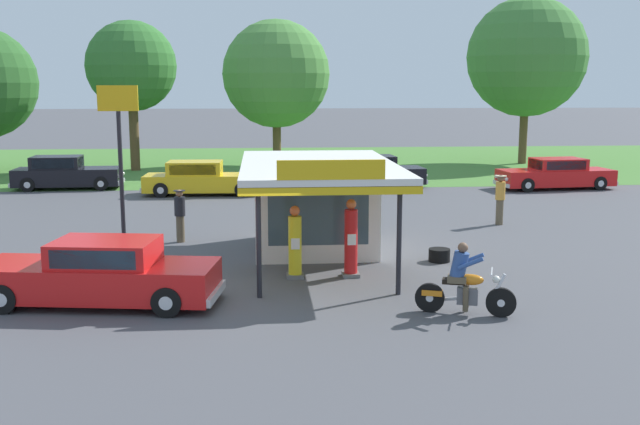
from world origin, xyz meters
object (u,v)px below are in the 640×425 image
object	(u,v)px
parked_car_back_row_centre_right	(66,174)
featured_classic_sedan	(99,275)
spare_tire_stack	(439,255)
gas_pump_offside	(351,241)
parked_car_back_row_far_left	(556,175)
motorcycle_with_rider	(464,285)
bystander_chatting_near_pumps	(500,198)
gas_pump_nearside	(295,245)
parked_car_back_row_far_right	(374,173)
parked_car_back_row_centre	(202,179)
bystander_strolling_foreground	(180,214)
roadside_pole_sign	(120,142)

from	to	relation	value
parked_car_back_row_centre_right	featured_classic_sedan	bearing A→B (deg)	-73.82
spare_tire_stack	gas_pump_offside	bearing A→B (deg)	-151.58
parked_car_back_row_far_left	spare_tire_stack	distance (m)	16.88
motorcycle_with_rider	bystander_chatting_near_pumps	xyz separation A→B (m)	(4.12, 10.14, 0.31)
gas_pump_nearside	parked_car_back_row_far_right	distance (m)	17.61
gas_pump_offside	spare_tire_stack	world-z (taller)	gas_pump_offside
parked_car_back_row_far_left	bystander_chatting_near_pumps	distance (m)	10.52
parked_car_back_row_centre	motorcycle_with_rider	bearing A→B (deg)	-69.30
bystander_strolling_foreground	spare_tire_stack	size ratio (longest dim) A/B	2.78
gas_pump_nearside	featured_classic_sedan	xyz separation A→B (m)	(-4.49, -1.96, -0.17)
gas_pump_nearside	bystander_strolling_foreground	size ratio (longest dim) A/B	1.12
parked_car_back_row_far_right	bystander_strolling_foreground	xyz separation A→B (m)	(-8.06, -12.29, 0.19)
roadside_pole_sign	parked_car_back_row_far_left	bearing A→B (deg)	36.21
gas_pump_nearside	motorcycle_with_rider	size ratio (longest dim) A/B	0.91
bystander_chatting_near_pumps	gas_pump_offside	bearing A→B (deg)	-132.21
gas_pump_nearside	parked_car_back_row_centre_right	world-z (taller)	gas_pump_nearside
gas_pump_offside	parked_car_back_row_far_left	size ratio (longest dim) A/B	0.35
featured_classic_sedan	parked_car_back_row_centre_right	world-z (taller)	parked_car_back_row_centre_right
featured_classic_sedan	parked_car_back_row_centre	distance (m)	17.07
featured_classic_sedan	parked_car_back_row_far_left	size ratio (longest dim) A/B	0.99
parked_car_back_row_far_right	bystander_strolling_foreground	distance (m)	14.70
parked_car_back_row_far_right	bystander_strolling_foreground	bearing A→B (deg)	-123.24
gas_pump_nearside	parked_car_back_row_centre_right	distance (m)	20.26
gas_pump_offside	parked_car_back_row_centre_right	distance (m)	21.02
parked_car_back_row_far_left	roadside_pole_sign	world-z (taller)	roadside_pole_sign
featured_classic_sedan	spare_tire_stack	size ratio (longest dim) A/B	9.44
bystander_chatting_near_pumps	bystander_strolling_foreground	distance (m)	11.16
parked_car_back_row_far_right	spare_tire_stack	world-z (taller)	parked_car_back_row_far_right
gas_pump_offside	parked_car_back_row_far_right	distance (m)	17.28
bystander_chatting_near_pumps	bystander_strolling_foreground	bearing A→B (deg)	-169.24
bystander_chatting_near_pumps	motorcycle_with_rider	bearing A→B (deg)	-112.14
parked_car_back_row_centre_right	bystander_strolling_foreground	world-z (taller)	bystander_strolling_foreground
parked_car_back_row_centre	gas_pump_nearside	bearing A→B (deg)	-76.86
spare_tire_stack	parked_car_back_row_far_right	bearing A→B (deg)	87.96
gas_pump_nearside	bystander_strolling_foreground	world-z (taller)	gas_pump_nearside
parked_car_back_row_far_left	bystander_strolling_foreground	bearing A→B (deg)	-146.63
bystander_chatting_near_pumps	spare_tire_stack	xyz separation A→B (m)	(-3.46, -5.32, -0.78)
parked_car_back_row_centre	roadside_pole_sign	world-z (taller)	roadside_pole_sign
featured_classic_sedan	bystander_chatting_near_pumps	bearing A→B (deg)	35.88
motorcycle_with_rider	parked_car_back_row_centre_right	size ratio (longest dim) A/B	0.40
parked_car_back_row_far_left	parked_car_back_row_centre	bearing A→B (deg)	-178.11
bystander_strolling_foreground	roadside_pole_sign	xyz separation A→B (m)	(-1.34, -2.21, 2.43)
motorcycle_with_rider	parked_car_back_row_centre	size ratio (longest dim) A/B	0.37
parked_car_back_row_far_right	parked_car_back_row_centre	size ratio (longest dim) A/B	0.91
gas_pump_offside	roadside_pole_sign	size ratio (longest dim) A/B	0.41
gas_pump_offside	motorcycle_with_rider	size ratio (longest dim) A/B	0.98
parked_car_back_row_centre	roadside_pole_sign	xyz separation A→B (m)	(-1.21, -12.60, 2.62)
parked_car_back_row_far_right	parked_car_back_row_centre	xyz separation A→B (m)	(-8.19, -1.89, -0.00)
gas_pump_offside	motorcycle_with_rider	bearing A→B (deg)	-59.12
gas_pump_offside	motorcycle_with_rider	world-z (taller)	gas_pump_offside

